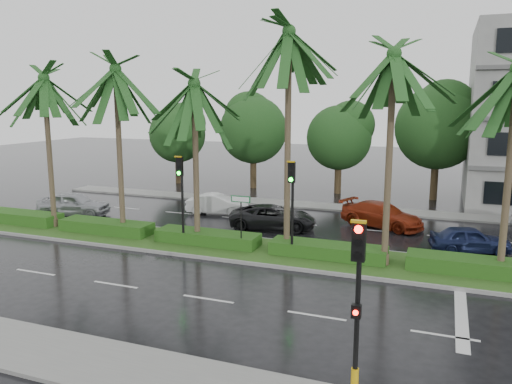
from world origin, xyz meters
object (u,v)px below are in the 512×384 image
at_px(car_white, 217,204).
at_px(car_blue, 470,239).
at_px(signal_near, 357,302).
at_px(car_red, 382,215).
at_px(street_sign, 241,209).
at_px(car_silver, 74,204).
at_px(car_darkgrey, 273,217).
at_px(signal_median_left, 181,187).

relative_size(car_white, car_blue, 1.06).
height_order(signal_near, car_white, signal_near).
bearing_deg(car_red, street_sign, 166.37).
bearing_deg(car_blue, car_silver, 77.95).
bearing_deg(car_darkgrey, car_blue, -106.39).
height_order(car_red, car_blue, car_red).
relative_size(car_white, car_darkgrey, 0.80).
relative_size(signal_near, car_white, 1.13).
bearing_deg(signal_median_left, car_silver, 159.13).
distance_m(signal_near, car_white, 20.71).
xyz_separation_m(signal_near, car_silver, (-19.71, 13.39, -1.76)).
bearing_deg(signal_near, car_silver, 145.81).
xyz_separation_m(car_silver, car_red, (18.21, 3.99, -0.05)).
height_order(car_silver, car_blue, car_silver).
relative_size(car_darkgrey, car_red, 1.00).
relative_size(signal_near, car_darkgrey, 0.91).
xyz_separation_m(street_sign, car_darkgrey, (-0.12, 4.92, -1.46)).
distance_m(street_sign, car_silver, 13.26).
distance_m(signal_median_left, street_sign, 3.13).
xyz_separation_m(car_white, car_blue, (14.62, -3.10, -0.02)).
xyz_separation_m(signal_median_left, car_white, (-1.62, 7.35, -2.36)).
xyz_separation_m(street_sign, car_white, (-4.62, 7.17, -1.49)).
bearing_deg(car_white, street_sign, -158.76).
bearing_deg(car_red, car_blue, -104.74).
distance_m(car_red, car_blue, 5.66).
bearing_deg(street_sign, car_red, 53.78).
distance_m(signal_median_left, car_red, 11.69).
bearing_deg(street_sign, car_darkgrey, 91.35).
xyz_separation_m(signal_near, car_red, (-1.50, 17.38, -1.81)).
relative_size(signal_median_left, car_white, 1.13).
height_order(signal_median_left, car_white, signal_median_left).
relative_size(signal_near, car_blue, 1.20).
distance_m(street_sign, car_white, 8.66).
bearing_deg(car_darkgrey, signal_median_left, 138.89).
relative_size(car_darkgrey, car_blue, 1.32).
relative_size(street_sign, car_blue, 0.72).
height_order(car_white, car_red, car_red).
height_order(street_sign, car_blue, street_sign).
relative_size(street_sign, car_darkgrey, 0.54).
height_order(car_darkgrey, car_red, car_red).
height_order(signal_near, car_silver, signal_near).
bearing_deg(car_silver, car_darkgrey, -97.08).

